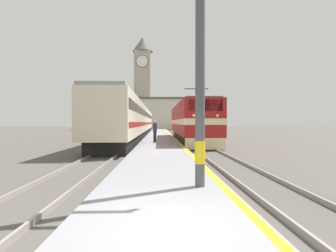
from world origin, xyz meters
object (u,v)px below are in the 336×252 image
Objects in this scene: locomotive_train at (190,122)px; passenger_train at (137,121)px; clock_tower at (143,80)px; person_on_platform at (155,131)px; catenary_mast at (203,43)px.

passenger_train is at bearing 119.43° from locomotive_train.
locomotive_train is 54.74m from clock_tower.
clock_tower is at bearing 92.42° from passenger_train.
passenger_train reaches higher than person_on_platform.
locomotive_train reaches higher than person_on_platform.
passenger_train is 1.71× the size of clock_tower.
catenary_mast is at bearing -95.87° from locomotive_train.
person_on_platform is 0.07× the size of clock_tower.
passenger_train is at bearing 100.06° from person_on_platform.
catenary_mast is at bearing -85.24° from clock_tower.
catenary_mast reaches higher than person_on_platform.
locomotive_train is at bearing 84.13° from catenary_mast.
passenger_train is 43.42m from clock_tower.
locomotive_train is 12.73m from passenger_train.
locomotive_train is 2.32× the size of catenary_mast.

